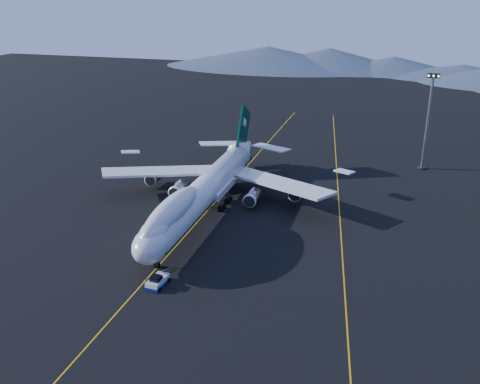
# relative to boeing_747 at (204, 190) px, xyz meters

# --- Properties ---
(ground) EXTENTS (500.00, 500.00, 0.00)m
(ground) POSITION_rel_boeing_747_xyz_m (-0.00, -0.03, -5.81)
(ground) COLOR black
(ground) RESTS_ON ground
(taxiway_line_main) EXTENTS (0.25, 220.00, 0.01)m
(taxiway_line_main) POSITION_rel_boeing_747_xyz_m (-0.00, -0.03, -5.80)
(taxiway_line_main) COLOR #D29B0C
(taxiway_line_main) RESTS_ON ground
(taxiway_line_side) EXTENTS (28.08, 198.09, 0.01)m
(taxiway_line_side) POSITION_rel_boeing_747_xyz_m (30.00, 9.97, -5.80)
(taxiway_line_side) COLOR #D29B0C
(taxiway_line_side) RESTS_ON ground
(boeing_747) EXTENTS (59.62, 72.43, 19.37)m
(boeing_747) POSITION_rel_boeing_747_xyz_m (0.00, 0.00, 0.00)
(boeing_747) COLOR silver
(boeing_747) RESTS_ON ground
(pushback_tug) EXTENTS (3.22, 5.21, 2.18)m
(pushback_tug) POSITION_rel_boeing_747_xyz_m (2.84, -32.41, -5.13)
(pushback_tug) COLOR silver
(pushback_tug) RESTS_ON ground
(floodlight_mast) EXTENTS (3.38, 2.53, 27.32)m
(floodlight_mast) POSITION_rel_boeing_747_xyz_m (49.20, 48.47, 8.03)
(floodlight_mast) COLOR black
(floodlight_mast) RESTS_ON ground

